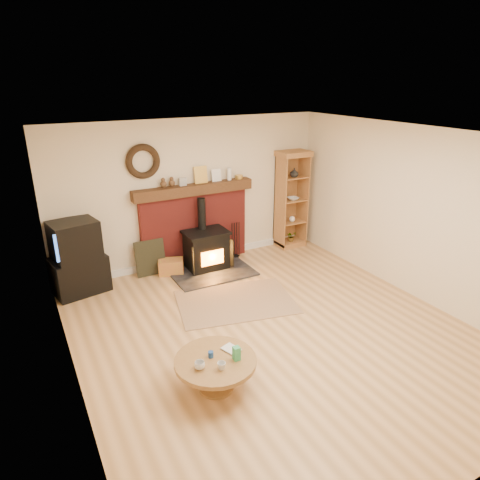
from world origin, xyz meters
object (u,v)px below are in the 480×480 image
wood_stove (207,251)px  tv_unit (77,259)px  curio_cabinet (291,199)px  coffee_table (216,365)px

wood_stove → tv_unit: size_ratio=1.18×
wood_stove → curio_cabinet: 2.08m
wood_stove → curio_cabinet: (1.96, 0.28, 0.62)m
wood_stove → tv_unit: bearing=174.7°
coffee_table → tv_unit: bearing=106.3°
tv_unit → coffee_table: tv_unit is taller
wood_stove → coffee_table: bearing=-112.7°
wood_stove → coffee_table: wood_stove is taller
curio_cabinet → coffee_table: curio_cabinet is taller
coffee_table → curio_cabinet: bearing=45.1°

